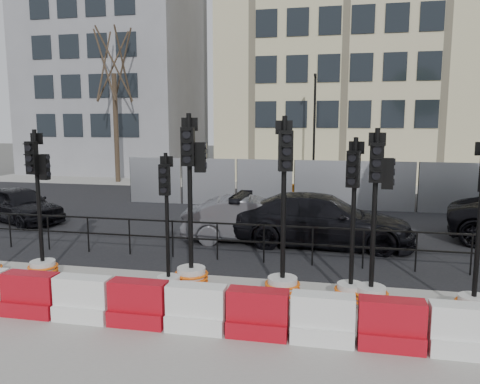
% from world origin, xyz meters
% --- Properties ---
extents(ground, '(120.00, 120.00, 0.00)m').
position_xyz_m(ground, '(0.00, 0.00, 0.00)').
color(ground, '#51514C').
rests_on(ground, ground).
extents(sidewalk_near, '(40.00, 6.00, 0.02)m').
position_xyz_m(sidewalk_near, '(0.00, -3.00, 0.01)').
color(sidewalk_near, gray).
rests_on(sidewalk_near, ground).
extents(road, '(40.00, 14.00, 0.03)m').
position_xyz_m(road, '(0.00, 7.00, 0.01)').
color(road, black).
rests_on(road, ground).
extents(sidewalk_far, '(40.00, 4.00, 0.02)m').
position_xyz_m(sidewalk_far, '(0.00, 16.00, 0.01)').
color(sidewalk_far, gray).
rests_on(sidewalk_far, ground).
extents(building_grey, '(11.00, 9.06, 14.00)m').
position_xyz_m(building_grey, '(-14.00, 21.99, 7.00)').
color(building_grey, gray).
rests_on(building_grey, ground).
extents(building_cream, '(15.00, 10.06, 18.00)m').
position_xyz_m(building_cream, '(2.00, 21.99, 9.00)').
color(building_cream, '#C6B891').
rests_on(building_cream, ground).
extents(kerb_railing, '(18.00, 0.04, 1.00)m').
position_xyz_m(kerb_railing, '(0.00, 1.20, 0.69)').
color(kerb_railing, black).
rests_on(kerb_railing, ground).
extents(heras_fencing, '(14.33, 1.72, 2.00)m').
position_xyz_m(heras_fencing, '(-0.01, 9.80, 0.68)').
color(heras_fencing, '#92949A').
rests_on(heras_fencing, ground).
extents(lamp_post_far, '(0.12, 0.56, 6.00)m').
position_xyz_m(lamp_post_far, '(0.50, 14.98, 3.22)').
color(lamp_post_far, black).
rests_on(lamp_post_far, ground).
extents(tree_bare_far, '(2.00, 2.00, 9.00)m').
position_xyz_m(tree_bare_far, '(-11.00, 15.50, 6.65)').
color(tree_bare_far, '#473828').
rests_on(tree_bare_far, ground).
extents(barrier_row, '(16.75, 0.50, 0.80)m').
position_xyz_m(barrier_row, '(0.00, -2.80, 0.37)').
color(barrier_row, '#A90D12').
rests_on(barrier_row, ground).
extents(traffic_signal_b, '(0.66, 0.66, 3.36)m').
position_xyz_m(traffic_signal_b, '(-4.72, -0.94, 0.80)').
color(traffic_signal_b, white).
rests_on(traffic_signal_b, ground).
extents(traffic_signal_c, '(0.57, 0.57, 2.91)m').
position_xyz_m(traffic_signal_c, '(-1.62, -1.22, 0.60)').
color(traffic_signal_c, white).
rests_on(traffic_signal_c, ground).
extents(traffic_signal_d, '(0.73, 0.73, 3.69)m').
position_xyz_m(traffic_signal_d, '(-1.24, -0.84, 0.88)').
color(traffic_signal_d, white).
rests_on(traffic_signal_d, ground).
extents(traffic_signal_e, '(0.72, 0.72, 3.63)m').
position_xyz_m(traffic_signal_e, '(0.73, -1.06, 0.75)').
color(traffic_signal_e, white).
rests_on(traffic_signal_e, ground).
extents(traffic_signal_f, '(0.67, 0.67, 3.41)m').
position_xyz_m(traffic_signal_f, '(2.44, -1.16, 0.81)').
color(traffic_signal_f, white).
rests_on(traffic_signal_f, ground).
extents(traffic_signal_g, '(0.64, 0.64, 3.23)m').
position_xyz_m(traffic_signal_g, '(2.05, -1.02, 0.67)').
color(traffic_signal_g, white).
rests_on(traffic_signal_g, ground).
extents(traffic_signal_h, '(0.64, 0.64, 3.25)m').
position_xyz_m(traffic_signal_h, '(4.23, -1.25, 0.67)').
color(traffic_signal_h, white).
rests_on(traffic_signal_h, ground).
extents(car_a, '(4.29, 4.88, 1.28)m').
position_xyz_m(car_a, '(-9.20, 4.29, 0.64)').
color(car_a, black).
rests_on(car_a, ground).
extents(car_b, '(2.65, 4.48, 1.33)m').
position_xyz_m(car_b, '(-0.69, 3.31, 0.67)').
color(car_b, '#4C4C51').
rests_on(car_b, ground).
extents(car_c, '(2.29, 5.19, 1.48)m').
position_xyz_m(car_c, '(1.35, 3.28, 0.74)').
color(car_c, black).
rests_on(car_c, ground).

